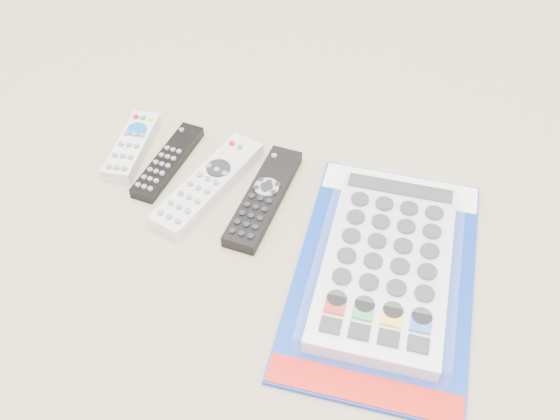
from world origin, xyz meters
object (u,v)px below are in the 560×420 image
(remote_large_black, at_px, (264,197))
(remote_small_grey, at_px, (132,146))
(remote_silver_dvd, at_px, (208,184))
(remote_slim_black, at_px, (168,162))
(jumbo_remote_packaged, at_px, (387,263))

(remote_large_black, bearing_deg, remote_small_grey, 172.47)
(remote_small_grey, distance_m, remote_silver_dvd, 0.15)
(remote_small_grey, bearing_deg, remote_slim_black, -18.72)
(remote_silver_dvd, bearing_deg, remote_large_black, 15.24)
(remote_silver_dvd, bearing_deg, jumbo_remote_packaged, 0.43)
(remote_slim_black, xyz_separation_m, remote_silver_dvd, (0.08, -0.02, 0.00))
(remote_slim_black, distance_m, jumbo_remote_packaged, 0.37)
(remote_silver_dvd, relative_size, jumbo_remote_packaged, 0.54)
(jumbo_remote_packaged, bearing_deg, remote_large_black, 156.21)
(remote_slim_black, height_order, remote_silver_dvd, remote_silver_dvd)
(remote_silver_dvd, xyz_separation_m, remote_large_black, (0.09, 0.01, -0.00))
(remote_small_grey, height_order, remote_slim_black, remote_small_grey)
(remote_slim_black, xyz_separation_m, jumbo_remote_packaged, (0.36, -0.08, 0.01))
(remote_large_black, distance_m, jumbo_remote_packaged, 0.21)
(remote_slim_black, bearing_deg, jumbo_remote_packaged, -10.86)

